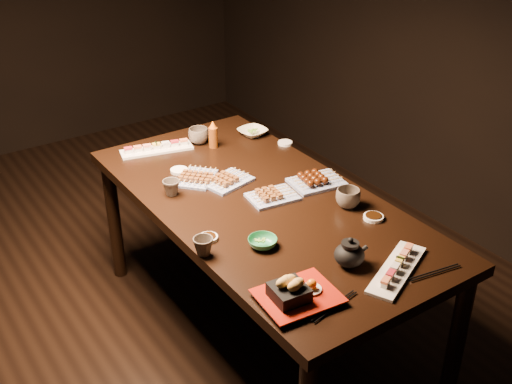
# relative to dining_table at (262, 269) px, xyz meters

# --- Properties ---
(ground) EXTENTS (5.00, 5.00, 0.00)m
(ground) POSITION_rel_dining_table_xyz_m (-0.47, 0.30, -0.38)
(ground) COLOR black
(ground) RESTS_ON ground
(dining_table) EXTENTS (1.13, 1.90, 0.75)m
(dining_table) POSITION_rel_dining_table_xyz_m (0.00, 0.00, 0.00)
(dining_table) COLOR black
(dining_table) RESTS_ON ground
(sushi_platter_near) EXTENTS (0.39, 0.26, 0.05)m
(sushi_platter_near) POSITION_rel_dining_table_xyz_m (0.11, -0.72, 0.40)
(sushi_platter_near) COLOR white
(sushi_platter_near) RESTS_ON dining_table
(sushi_platter_far) EXTENTS (0.38, 0.19, 0.04)m
(sushi_platter_far) POSITION_rel_dining_table_xyz_m (-0.16, 0.73, 0.40)
(sushi_platter_far) COLOR white
(sushi_platter_far) RESTS_ON dining_table
(yakitori_plate_center) EXTENTS (0.25, 0.20, 0.06)m
(yakitori_plate_center) POSITION_rel_dining_table_xyz_m (-0.04, 0.23, 0.40)
(yakitori_plate_center) COLOR #828EB6
(yakitori_plate_center) RESTS_ON dining_table
(yakitori_plate_right) EXTENTS (0.23, 0.18, 0.05)m
(yakitori_plate_right) POSITION_rel_dining_table_xyz_m (0.05, -0.01, 0.40)
(yakitori_plate_right) COLOR #828EB6
(yakitori_plate_right) RESTS_ON dining_table
(yakitori_plate_left) EXTENTS (0.25, 0.24, 0.05)m
(yakitori_plate_left) POSITION_rel_dining_table_xyz_m (-0.14, 0.33, 0.40)
(yakitori_plate_left) COLOR #828EB6
(yakitori_plate_left) RESTS_ON dining_table
(tsukune_plate) EXTENTS (0.26, 0.21, 0.06)m
(tsukune_plate) POSITION_rel_dining_table_xyz_m (0.30, -0.01, 0.41)
(tsukune_plate) COLOR #828EB6
(tsukune_plate) RESTS_ON dining_table
(edamame_bowl_green) EXTENTS (0.15, 0.15, 0.04)m
(edamame_bowl_green) POSITION_rel_dining_table_xyz_m (-0.21, -0.30, 0.39)
(edamame_bowl_green) COLOR #2A8350
(edamame_bowl_green) RESTS_ON dining_table
(edamame_bowl_cream) EXTENTS (0.16, 0.16, 0.04)m
(edamame_bowl_cream) POSITION_rel_dining_table_xyz_m (0.36, 0.62, 0.39)
(edamame_bowl_cream) COLOR beige
(edamame_bowl_cream) RESTS_ON dining_table
(tempura_tray) EXTENTS (0.30, 0.25, 0.10)m
(tempura_tray) POSITION_rel_dining_table_xyz_m (-0.30, -0.64, 0.43)
(tempura_tray) COLOR black
(tempura_tray) RESTS_ON dining_table
(teacup_near_left) EXTENTS (0.09, 0.09, 0.07)m
(teacup_near_left) POSITION_rel_dining_table_xyz_m (-0.43, -0.22, 0.41)
(teacup_near_left) COLOR #4D443B
(teacup_near_left) RESTS_ON dining_table
(teacup_mid_right) EXTENTS (0.13, 0.13, 0.08)m
(teacup_mid_right) POSITION_rel_dining_table_xyz_m (0.28, -0.25, 0.42)
(teacup_mid_right) COLOR #4D443B
(teacup_mid_right) RESTS_ON dining_table
(teacup_far_left) EXTENTS (0.10, 0.10, 0.07)m
(teacup_far_left) POSITION_rel_dining_table_xyz_m (-0.31, 0.27, 0.41)
(teacup_far_left) COLOR #4D443B
(teacup_far_left) RESTS_ON dining_table
(teacup_far_right) EXTENTS (0.14, 0.14, 0.08)m
(teacup_far_right) POSITION_rel_dining_table_xyz_m (0.07, 0.69, 0.42)
(teacup_far_right) COLOR #4D443B
(teacup_far_right) RESTS_ON dining_table
(teapot) EXTENTS (0.16, 0.16, 0.12)m
(teapot) POSITION_rel_dining_table_xyz_m (-0.01, -0.58, 0.43)
(teapot) COLOR black
(teapot) RESTS_ON dining_table
(condiment_bottle) EXTENTS (0.06, 0.06, 0.15)m
(condiment_bottle) POSITION_rel_dining_table_xyz_m (0.11, 0.60, 0.45)
(condiment_bottle) COLOR #6B330E
(condiment_bottle) RESTS_ON dining_table
(sauce_dish_west) EXTENTS (0.10, 0.10, 0.01)m
(sauce_dish_west) POSITION_rel_dining_table_xyz_m (-0.36, -0.14, 0.38)
(sauce_dish_west) COLOR white
(sauce_dish_west) RESTS_ON dining_table
(sauce_dish_east) EXTENTS (0.08, 0.08, 0.01)m
(sauce_dish_east) POSITION_rel_dining_table_xyz_m (0.44, 0.42, 0.38)
(sauce_dish_east) COLOR white
(sauce_dish_east) RESTS_ON dining_table
(sauce_dish_se) EXTENTS (0.09, 0.09, 0.02)m
(sauce_dish_se) POSITION_rel_dining_table_xyz_m (0.30, -0.39, 0.38)
(sauce_dish_se) COLOR white
(sauce_dish_se) RESTS_ON dining_table
(sauce_dish_nw) EXTENTS (0.11, 0.11, 0.01)m
(sauce_dish_nw) POSITION_rel_dining_table_xyz_m (-0.17, 0.45, 0.38)
(sauce_dish_nw) COLOR white
(sauce_dish_nw) RESTS_ON dining_table
(chopsticks_near) EXTENTS (0.23, 0.06, 0.01)m
(chopsticks_near) POSITION_rel_dining_table_xyz_m (-0.22, -0.75, 0.38)
(chopsticks_near) COLOR black
(chopsticks_near) RESTS_ON dining_table
(chopsticks_se) EXTENTS (0.23, 0.06, 0.01)m
(chopsticks_se) POSITION_rel_dining_table_xyz_m (0.22, -0.81, 0.38)
(chopsticks_se) COLOR black
(chopsticks_se) RESTS_ON dining_table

